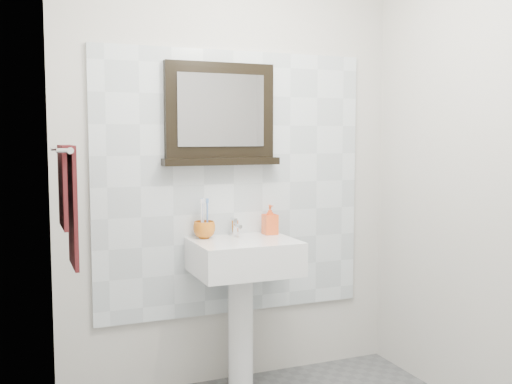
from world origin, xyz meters
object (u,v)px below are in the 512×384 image
(pedestal_sink, at_px, (243,273))
(framed_mirror, at_px, (220,117))
(hand_towel, at_px, (68,196))
(toothbrush_cup, at_px, (204,230))
(soap_dispenser, at_px, (270,220))

(pedestal_sink, distance_m, framed_mirror, 0.88)
(hand_towel, bearing_deg, toothbrush_cup, 23.71)
(toothbrush_cup, height_order, soap_dispenser, soap_dispenser)
(pedestal_sink, bearing_deg, framed_mirror, 109.78)
(framed_mirror, bearing_deg, pedestal_sink, -70.22)
(soap_dispenser, distance_m, framed_mirror, 0.65)
(toothbrush_cup, bearing_deg, pedestal_sink, -33.92)
(pedestal_sink, xyz_separation_m, hand_towel, (-0.92, -0.20, 0.47))
(pedestal_sink, relative_size, framed_mirror, 1.44)
(pedestal_sink, xyz_separation_m, toothbrush_cup, (-0.18, 0.12, 0.23))
(soap_dispenser, height_order, hand_towel, hand_towel)
(soap_dispenser, bearing_deg, toothbrush_cup, 178.55)
(toothbrush_cup, distance_m, soap_dispenser, 0.39)
(pedestal_sink, bearing_deg, soap_dispenser, 28.42)
(soap_dispenser, xyz_separation_m, framed_mirror, (-0.27, 0.07, 0.58))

